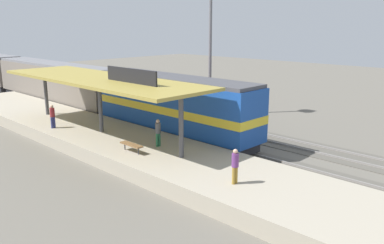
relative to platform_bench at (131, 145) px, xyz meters
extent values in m
plane|color=#666056|center=(8.00, 5.24, -1.34)|extent=(120.00, 120.00, 0.00)
cube|color=#565249|center=(6.00, 5.24, -1.32)|extent=(3.20, 110.00, 0.04)
cube|color=gray|center=(5.28, 5.24, -1.26)|extent=(0.10, 110.00, 0.16)
cube|color=gray|center=(6.72, 5.24, -1.26)|extent=(0.10, 110.00, 0.16)
cube|color=#565249|center=(10.60, 5.24, -1.32)|extent=(3.20, 110.00, 0.04)
cube|color=gray|center=(9.88, 5.24, -1.26)|extent=(0.10, 110.00, 0.16)
cube|color=gray|center=(11.32, 5.24, -1.26)|extent=(0.10, 110.00, 0.16)
cube|color=#A89E89|center=(1.40, 5.24, -0.89)|extent=(6.00, 44.00, 0.90)
cylinder|color=#47474C|center=(1.40, -2.76, 1.36)|extent=(0.28, 0.28, 3.60)
cylinder|color=#47474C|center=(1.40, 5.24, 1.36)|extent=(0.28, 0.28, 3.60)
cylinder|color=#47474C|center=(1.40, 13.24, 1.36)|extent=(0.28, 0.28, 3.60)
cube|color=#A38E3D|center=(1.40, 5.24, 3.26)|extent=(5.20, 18.00, 0.20)
cube|color=black|center=(1.40, 1.64, 3.81)|extent=(0.12, 4.80, 0.90)
cylinder|color=#333338|center=(0.00, -0.65, -0.23)|extent=(0.07, 0.07, 0.42)
cylinder|color=#333338|center=(0.00, 0.65, -0.23)|extent=(0.07, 0.07, 0.42)
cube|color=brown|center=(0.00, 0.00, 0.02)|extent=(0.44, 1.70, 0.08)
cube|color=#28282D|center=(6.00, 2.72, -0.83)|extent=(2.60, 13.60, 0.70)
cube|color=#19479E|center=(6.00, 2.72, 1.27)|extent=(2.90, 14.40, 3.50)
cube|color=#47474C|center=(6.00, 2.72, 3.14)|extent=(2.78, 14.11, 0.24)
cube|color=yellow|center=(6.00, 2.72, 1.00)|extent=(2.93, 14.43, 0.56)
cube|color=#28282D|center=(6.00, 20.72, -0.83)|extent=(2.60, 19.20, 0.70)
cube|color=slate|center=(6.00, 20.72, 1.17)|extent=(2.90, 20.00, 3.30)
cube|color=slate|center=(6.00, 20.72, 2.94)|extent=(2.78, 19.60, 0.24)
cube|color=#28282D|center=(10.60, 9.33, -0.83)|extent=(2.50, 11.20, 0.70)
cube|color=brown|center=(10.60, 9.33, 0.82)|extent=(2.80, 12.00, 2.60)
cube|color=maroon|center=(10.60, 9.33, 2.24)|extent=(2.69, 11.76, 0.24)
cylinder|color=slate|center=(13.80, 6.12, 4.16)|extent=(0.28, 0.28, 11.00)
cylinder|color=navy|center=(-0.56, 8.62, -0.02)|extent=(0.16, 0.16, 0.84)
cylinder|color=navy|center=(-0.38, 8.62, -0.02)|extent=(0.16, 0.16, 0.84)
cylinder|color=maroon|center=(-0.47, 8.62, 0.72)|extent=(0.34, 0.34, 0.64)
sphere|color=tan|center=(-0.47, 8.62, 1.15)|extent=(0.23, 0.23, 0.23)
cylinder|color=#23603D|center=(1.77, -0.25, -0.02)|extent=(0.16, 0.16, 0.84)
cylinder|color=#23603D|center=(1.95, -0.25, -0.02)|extent=(0.16, 0.16, 0.84)
cylinder|color=#4C4C51|center=(1.86, -0.25, 0.72)|extent=(0.34, 0.34, 0.64)
sphere|color=tan|center=(1.86, -0.25, 1.15)|extent=(0.23, 0.23, 0.23)
cylinder|color=olive|center=(0.35, -7.35, -0.02)|extent=(0.16, 0.16, 0.84)
cylinder|color=olive|center=(0.53, -7.35, -0.02)|extent=(0.16, 0.16, 0.84)
cylinder|color=#663375|center=(0.44, -7.35, 0.72)|extent=(0.34, 0.34, 0.64)
sphere|color=tan|center=(0.44, -7.35, 1.15)|extent=(0.23, 0.23, 0.23)
camera|label=1|loc=(-13.70, -18.25, 6.89)|focal=37.51mm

